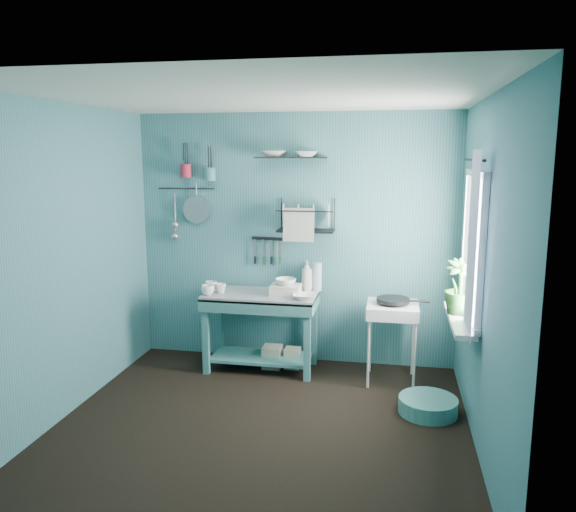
% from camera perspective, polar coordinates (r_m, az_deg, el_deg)
% --- Properties ---
extents(floor, '(3.20, 3.20, 0.00)m').
position_cam_1_polar(floor, '(4.60, -2.68, -16.78)').
color(floor, black).
rests_on(floor, ground).
extents(ceiling, '(3.20, 3.20, 0.00)m').
position_cam_1_polar(ceiling, '(4.12, -2.98, 15.97)').
color(ceiling, silver).
rests_on(ceiling, ground).
extents(wall_back, '(3.20, 0.00, 3.20)m').
position_cam_1_polar(wall_back, '(5.63, 0.72, 1.67)').
color(wall_back, '#396E75').
rests_on(wall_back, ground).
extents(wall_front, '(3.20, 0.00, 3.20)m').
position_cam_1_polar(wall_front, '(2.79, -10.04, -7.40)').
color(wall_front, '#396E75').
rests_on(wall_front, ground).
extents(wall_left, '(0.00, 3.00, 3.00)m').
position_cam_1_polar(wall_left, '(4.81, -21.71, -0.54)').
color(wall_left, '#396E75').
rests_on(wall_left, ground).
extents(wall_right, '(0.00, 3.00, 3.00)m').
position_cam_1_polar(wall_right, '(4.12, 19.38, -2.08)').
color(wall_right, '#396E75').
rests_on(wall_right, ground).
extents(work_counter, '(1.16, 0.71, 0.77)m').
position_cam_1_polar(work_counter, '(5.55, -2.75, -7.65)').
color(work_counter, '#377573').
rests_on(work_counter, floor).
extents(mug_left, '(0.12, 0.12, 0.10)m').
position_cam_1_polar(mug_left, '(5.42, -8.14, -3.45)').
color(mug_left, white).
rests_on(mug_left, work_counter).
extents(mug_mid, '(0.14, 0.14, 0.09)m').
position_cam_1_polar(mug_mid, '(5.48, -6.81, -3.29)').
color(mug_mid, white).
rests_on(mug_mid, work_counter).
extents(mug_right, '(0.17, 0.17, 0.10)m').
position_cam_1_polar(mug_right, '(5.57, -7.81, -3.06)').
color(mug_right, white).
rests_on(mug_right, work_counter).
extents(wash_tub, '(0.28, 0.22, 0.10)m').
position_cam_1_polar(wash_tub, '(5.36, -0.24, -3.47)').
color(wash_tub, silver).
rests_on(wash_tub, work_counter).
extents(tub_bowl, '(0.20, 0.19, 0.06)m').
position_cam_1_polar(tub_bowl, '(5.35, -0.24, -2.63)').
color(tub_bowl, white).
rests_on(tub_bowl, wash_tub).
extents(soap_bottle, '(0.11, 0.12, 0.30)m').
position_cam_1_polar(soap_bottle, '(5.53, 1.92, -2.01)').
color(soap_bottle, silver).
rests_on(soap_bottle, work_counter).
extents(water_bottle, '(0.09, 0.09, 0.28)m').
position_cam_1_polar(water_bottle, '(5.53, 2.98, -2.10)').
color(water_bottle, silver).
rests_on(water_bottle, work_counter).
extents(counter_bowl, '(0.22, 0.22, 0.05)m').
position_cam_1_polar(counter_bowl, '(5.21, 1.66, -4.14)').
color(counter_bowl, white).
rests_on(counter_bowl, work_counter).
extents(hotplate_stand, '(0.55, 0.55, 0.74)m').
position_cam_1_polar(hotplate_stand, '(5.35, 10.47, -8.67)').
color(hotplate_stand, silver).
rests_on(hotplate_stand, floor).
extents(frying_pan, '(0.30, 0.30, 0.03)m').
position_cam_1_polar(frying_pan, '(5.23, 10.62, -4.42)').
color(frying_pan, black).
rests_on(frying_pan, hotplate_stand).
extents(knife_strip, '(0.32, 0.05, 0.03)m').
position_cam_1_polar(knife_strip, '(5.65, -2.12, 1.78)').
color(knife_strip, black).
rests_on(knife_strip, wall_back).
extents(dish_rack, '(0.56, 0.25, 0.32)m').
position_cam_1_polar(dish_rack, '(5.45, 1.84, 4.16)').
color(dish_rack, black).
rests_on(dish_rack, wall_back).
extents(upper_shelf, '(0.72, 0.30, 0.01)m').
position_cam_1_polar(upper_shelf, '(5.47, 0.27, 9.97)').
color(upper_shelf, black).
rests_on(upper_shelf, wall_back).
extents(shelf_bowl_left, '(0.26, 0.26, 0.06)m').
position_cam_1_polar(shelf_bowl_left, '(5.50, -1.43, 9.80)').
color(shelf_bowl_left, white).
rests_on(shelf_bowl_left, upper_shelf).
extents(shelf_bowl_right, '(0.22, 0.22, 0.05)m').
position_cam_1_polar(shelf_bowl_right, '(5.45, 1.91, 9.66)').
color(shelf_bowl_right, white).
rests_on(shelf_bowl_right, upper_shelf).
extents(utensil_cup_magenta, '(0.11, 0.11, 0.13)m').
position_cam_1_polar(utensil_cup_magenta, '(5.78, -10.33, 8.52)').
color(utensil_cup_magenta, '#B2203B').
rests_on(utensil_cup_magenta, wall_back).
extents(utensil_cup_teal, '(0.11, 0.11, 0.13)m').
position_cam_1_polar(utensil_cup_teal, '(5.70, -7.92, 8.23)').
color(utensil_cup_teal, teal).
rests_on(utensil_cup_teal, wall_back).
extents(colander, '(0.28, 0.03, 0.28)m').
position_cam_1_polar(colander, '(5.81, -9.28, 4.65)').
color(colander, gray).
rests_on(colander, wall_back).
extents(ladle_outer, '(0.01, 0.01, 0.30)m').
position_cam_1_polar(ladle_outer, '(5.90, -11.41, 4.79)').
color(ladle_outer, gray).
rests_on(ladle_outer, wall_back).
extents(ladle_inner, '(0.01, 0.01, 0.30)m').
position_cam_1_polar(ladle_inner, '(5.91, -11.45, 3.65)').
color(ladle_inner, gray).
rests_on(ladle_inner, wall_back).
extents(hook_rail, '(0.60, 0.01, 0.01)m').
position_cam_1_polar(hook_rail, '(5.85, -10.30, 6.76)').
color(hook_rail, black).
rests_on(hook_rail, wall_back).
extents(window_glass, '(0.00, 1.10, 1.10)m').
position_cam_1_polar(window_glass, '(4.53, 18.47, 0.97)').
color(window_glass, white).
rests_on(window_glass, wall_right).
extents(windowsill, '(0.16, 0.95, 0.04)m').
position_cam_1_polar(windowsill, '(4.65, 17.01, -6.19)').
color(windowsill, silver).
rests_on(windowsill, wall_right).
extents(curtain, '(0.00, 1.35, 1.35)m').
position_cam_1_polar(curtain, '(4.22, 18.17, 1.03)').
color(curtain, white).
rests_on(curtain, wall_right).
extents(curtain_rod, '(0.02, 1.05, 0.02)m').
position_cam_1_polar(curtain_rod, '(4.47, 18.36, 9.24)').
color(curtain_rod, black).
rests_on(curtain_rod, wall_right).
extents(potted_plant, '(0.33, 0.33, 0.44)m').
position_cam_1_polar(potted_plant, '(4.69, 17.00, -3.01)').
color(potted_plant, '#295C24').
rests_on(potted_plant, windowsill).
extents(storage_tin_large, '(0.18, 0.18, 0.22)m').
position_cam_1_polar(storage_tin_large, '(5.67, -1.61, -10.20)').
color(storage_tin_large, tan).
rests_on(storage_tin_large, floor).
extents(storage_tin_small, '(0.15, 0.15, 0.20)m').
position_cam_1_polar(storage_tin_small, '(5.66, 0.46, -10.32)').
color(storage_tin_small, tan).
rests_on(storage_tin_small, floor).
extents(floor_basin, '(0.48, 0.48, 0.13)m').
position_cam_1_polar(floor_basin, '(4.89, 14.04, -14.53)').
color(floor_basin, teal).
rests_on(floor_basin, floor).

